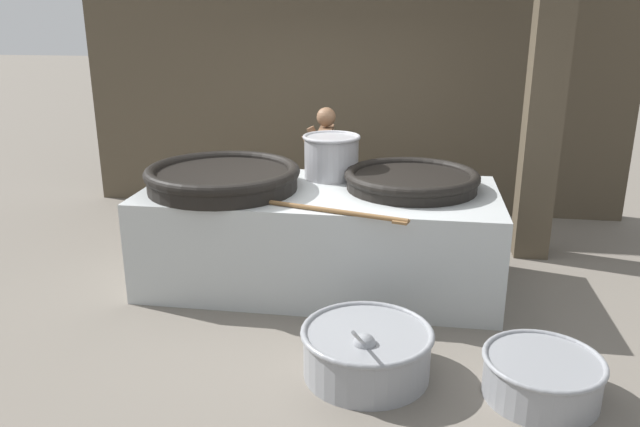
# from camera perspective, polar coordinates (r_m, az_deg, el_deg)

# --- Properties ---
(ground_plane) EXTENTS (60.00, 60.00, 0.00)m
(ground_plane) POSITION_cam_1_polar(r_m,az_deg,el_deg) (6.11, 0.00, -6.26)
(ground_plane) COLOR slate
(back_wall) EXTENTS (6.93, 0.24, 4.39)m
(back_wall) POSITION_cam_1_polar(r_m,az_deg,el_deg) (8.07, 2.81, 15.74)
(back_wall) COLOR #4C4233
(back_wall) RESTS_ON ground_plane
(support_pillar) EXTENTS (0.35, 0.35, 4.39)m
(support_pillar) POSITION_cam_1_polar(r_m,az_deg,el_deg) (6.73, 20.36, 14.24)
(support_pillar) COLOR #4C4233
(support_pillar) RESTS_ON ground_plane
(hearth_platform) EXTENTS (3.28, 1.49, 0.93)m
(hearth_platform) POSITION_cam_1_polar(r_m,az_deg,el_deg) (5.94, 0.00, -2.14)
(hearth_platform) COLOR #B2B7B7
(hearth_platform) RESTS_ON ground_plane
(giant_wok_near) EXTENTS (1.44, 1.44, 0.22)m
(giant_wok_near) POSITION_cam_1_polar(r_m,az_deg,el_deg) (5.85, -8.88, 3.34)
(giant_wok_near) COLOR black
(giant_wok_near) RESTS_ON hearth_platform
(giant_wok_far) EXTENTS (1.26, 1.26, 0.17)m
(giant_wok_far) POSITION_cam_1_polar(r_m,az_deg,el_deg) (5.86, 8.37, 3.10)
(giant_wok_far) COLOR black
(giant_wok_far) RESTS_ON hearth_platform
(stock_pot) EXTENTS (0.57, 0.57, 0.43)m
(stock_pot) POSITION_cam_1_polar(r_m,az_deg,el_deg) (6.16, 1.05, 5.31)
(stock_pot) COLOR #9E9EA3
(stock_pot) RESTS_ON hearth_platform
(stirring_paddle) EXTENTS (1.54, 0.50, 0.04)m
(stirring_paddle) POSITION_cam_1_polar(r_m,az_deg,el_deg) (5.14, 0.29, 0.36)
(stirring_paddle) COLOR brown
(stirring_paddle) RESTS_ON hearth_platform
(cook) EXTENTS (0.37, 0.56, 1.52)m
(cook) POSITION_cam_1_polar(r_m,az_deg,el_deg) (7.00, 0.49, 4.03)
(cook) COLOR brown
(cook) RESTS_ON ground_plane
(prep_bowl_vegetables) EXTENTS (0.96, 1.24, 0.76)m
(prep_bowl_vegetables) POSITION_cam_1_polar(r_m,az_deg,el_deg) (4.59, 4.28, -12.30)
(prep_bowl_vegetables) COLOR gray
(prep_bowl_vegetables) RESTS_ON ground_plane
(prep_bowl_meat) EXTENTS (0.81, 0.81, 0.31)m
(prep_bowl_meat) POSITION_cam_1_polar(r_m,az_deg,el_deg) (4.61, 19.63, -13.74)
(prep_bowl_meat) COLOR gray
(prep_bowl_meat) RESTS_ON ground_plane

